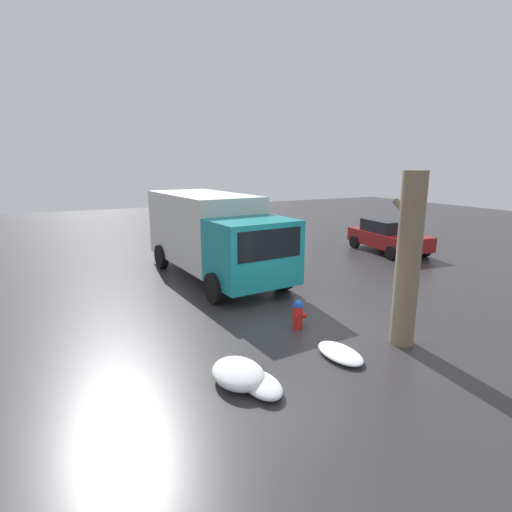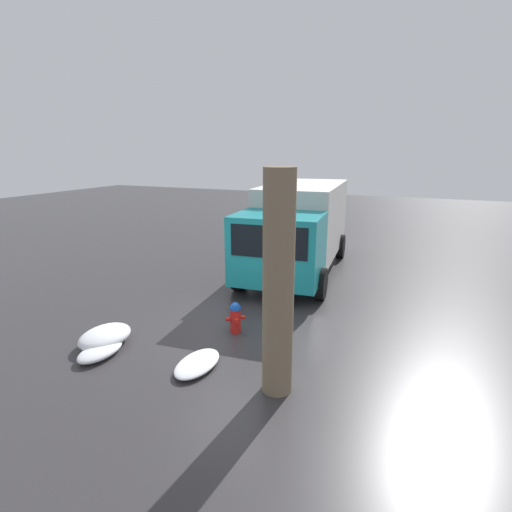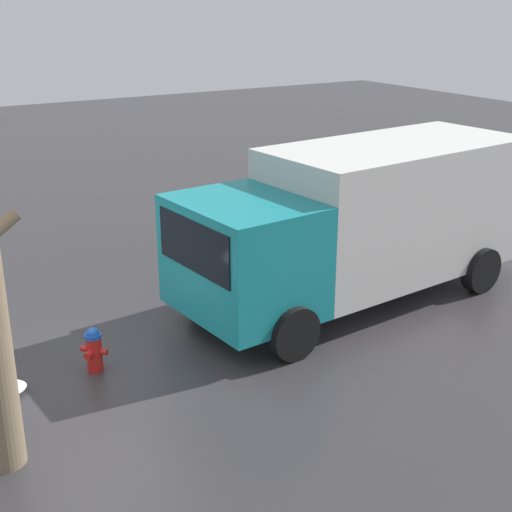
% 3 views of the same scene
% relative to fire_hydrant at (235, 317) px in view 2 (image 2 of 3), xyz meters
% --- Properties ---
extents(ground_plane, '(60.00, 60.00, 0.00)m').
position_rel_fire_hydrant_xyz_m(ground_plane, '(0.00, 0.00, -0.37)').
color(ground_plane, '#333033').
extents(fire_hydrant, '(0.38, 0.39, 0.73)m').
position_rel_fire_hydrant_xyz_m(fire_hydrant, '(0.00, 0.00, 0.00)').
color(fire_hydrant, red).
rests_on(fire_hydrant, ground_plane).
extents(tree_trunk, '(0.79, 0.52, 3.82)m').
position_rel_fire_hydrant_xyz_m(tree_trunk, '(-1.74, -1.65, 1.55)').
color(tree_trunk, '#7F6B51').
rests_on(tree_trunk, ground_plane).
extents(delivery_truck, '(7.23, 3.17, 2.90)m').
position_rel_fire_hydrant_xyz_m(delivery_truck, '(5.35, 0.17, 1.21)').
color(delivery_truck, teal).
rests_on(delivery_truck, ground_plane).
extents(snow_pile_by_hydrant, '(1.23, 0.92, 0.37)m').
position_rel_fire_hydrant_xyz_m(snow_pile_by_hydrant, '(-1.62, 2.33, -0.19)').
color(snow_pile_by_hydrant, white).
rests_on(snow_pile_by_hydrant, ground_plane).
extents(snow_pile_curbside, '(1.23, 0.69, 0.17)m').
position_rel_fire_hydrant_xyz_m(snow_pile_curbside, '(-1.67, 0.01, -0.29)').
color(snow_pile_curbside, white).
rests_on(snow_pile_curbside, ground_plane).
extents(snow_pile_by_tree, '(1.07, 0.62, 0.22)m').
position_rel_fire_hydrant_xyz_m(snow_pile_by_tree, '(-2.05, 2.07, -0.26)').
color(snow_pile_by_tree, white).
rests_on(snow_pile_by_tree, ground_plane).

